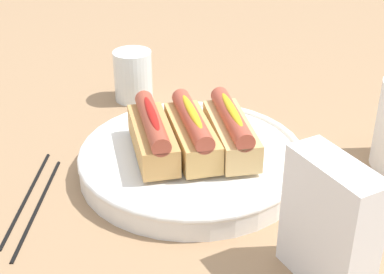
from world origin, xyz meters
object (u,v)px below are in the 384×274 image
at_px(hotdog_front, 152,134).
at_px(hotdog_side, 231,130).
at_px(serving_bowl, 192,159).
at_px(hotdog_back, 192,132).
at_px(water_glass, 133,78).
at_px(napkin_box, 329,225).
at_px(chopstick_near, 38,207).
at_px(chopstick_far, 27,196).

relative_size(hotdog_front, hotdog_side, 0.99).
height_order(serving_bowl, hotdog_front, hotdog_front).
xyz_separation_m(hotdog_back, water_glass, (-0.27, -0.02, -0.02)).
bearing_deg(napkin_box, hotdog_front, -166.21).
distance_m(chopstick_near, chopstick_far, 0.03).
bearing_deg(hotdog_front, chopstick_far, -89.38).
height_order(hotdog_front, water_glass, hotdog_front).
xyz_separation_m(serving_bowl, hotdog_front, (-0.01, -0.05, 0.04)).
bearing_deg(napkin_box, hotdog_side, 172.45).
bearing_deg(chopstick_far, napkin_box, 69.28).
distance_m(hotdog_front, chopstick_far, 0.19).
height_order(water_glass, napkin_box, napkin_box).
bearing_deg(hotdog_front, water_glass, 172.31).
bearing_deg(hotdog_front, hotdog_side, 77.47).
xyz_separation_m(hotdog_front, hotdog_back, (0.01, 0.05, 0.00)).
height_order(hotdog_side, chopstick_far, hotdog_side).
height_order(serving_bowl, chopstick_near, serving_bowl).
bearing_deg(chopstick_near, hotdog_side, 113.18).
bearing_deg(hotdog_front, napkin_box, 23.49).
bearing_deg(hotdog_front, chopstick_near, -79.09).
bearing_deg(napkin_box, chopstick_near, -139.63).
bearing_deg(chopstick_near, chopstick_far, -136.71).
bearing_deg(hotdog_back, chopstick_far, -92.48).
bearing_deg(napkin_box, serving_bowl, -175.91).
bearing_deg(chopstick_near, napkin_box, 71.55).
xyz_separation_m(serving_bowl, hotdog_side, (0.01, 0.05, 0.04)).
bearing_deg(water_glass, serving_bowl, 4.19).
bearing_deg(hotdog_side, hotdog_back, -102.53).
distance_m(hotdog_side, chopstick_far, 0.29).
bearing_deg(hotdog_back, water_glass, -175.81).
distance_m(hotdog_back, chopstick_near, 0.23).
xyz_separation_m(hotdog_front, chopstick_near, (0.03, -0.17, -0.06)).
bearing_deg(serving_bowl, napkin_box, 13.78).
bearing_deg(serving_bowl, hotdog_side, 77.47).
height_order(hotdog_front, hotdog_back, same).
xyz_separation_m(hotdog_side, napkin_box, (0.24, 0.01, 0.01)).
bearing_deg(chopstick_far, serving_bowl, 108.96).
height_order(serving_bowl, chopstick_far, serving_bowl).
bearing_deg(serving_bowl, chopstick_far, -92.48).
distance_m(serving_bowl, chopstick_near, 0.22).
bearing_deg(chopstick_near, serving_bowl, 116.70).
distance_m(hotdog_side, chopstick_near, 0.28).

